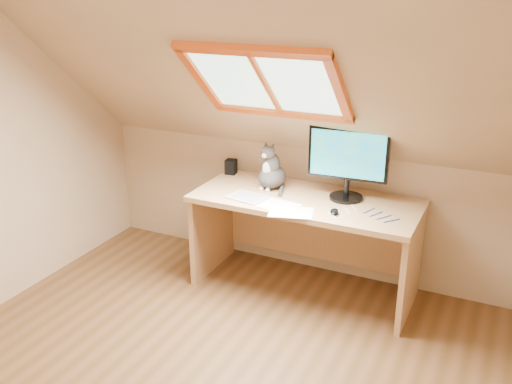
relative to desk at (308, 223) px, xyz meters
The scene contains 9 objects.
room_shell 1.80m from the desk, 96.09° to the right, with size 3.52×3.52×2.41m.
desk is the anchor object (origin of this frame).
monitor 0.59m from the desk, ahead, with size 0.57×0.24×0.52m.
cat 0.48m from the desk, behind, with size 0.25×0.28×0.37m.
desk_speaker 0.82m from the desk, 166.40° to the left, with size 0.08×0.08×0.12m, color black.
graphics_tablet 0.52m from the desk, 146.67° to the right, with size 0.28×0.20×0.01m, color #B2B2B7.
mouse 0.45m from the desk, 43.54° to the right, with size 0.06×0.10×0.03m, color black.
papers 0.40m from the desk, 99.11° to the right, with size 0.33×0.27×0.00m.
cables 0.56m from the desk, 21.79° to the right, with size 0.51×0.26×0.01m.
Camera 1 is at (1.49, -2.24, 2.25)m, focal length 40.00 mm.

